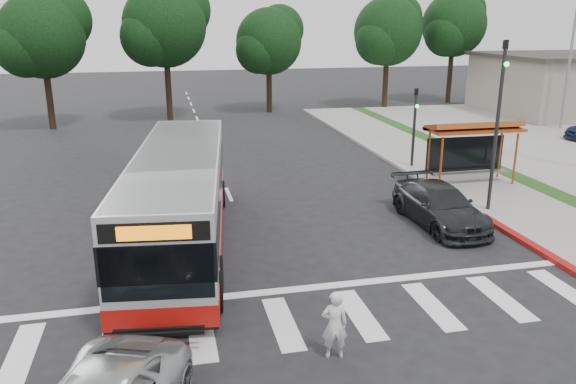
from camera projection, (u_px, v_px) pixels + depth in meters
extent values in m
plane|color=black|center=(251.00, 247.00, 18.50)|extent=(140.00, 140.00, 0.00)
cube|color=gray|center=(441.00, 168.00, 28.26)|extent=(4.00, 40.00, 0.12)
cube|color=#9E9991|center=(405.00, 169.00, 27.83)|extent=(0.30, 40.00, 0.15)
cube|color=maroon|center=(530.00, 244.00, 18.50)|extent=(0.32, 6.00, 0.15)
cube|color=silver|center=(283.00, 323.00, 13.83)|extent=(18.00, 2.60, 0.01)
cylinder|color=#A3461B|center=(441.00, 163.00, 24.12)|extent=(0.10, 0.10, 2.30)
cylinder|color=#A3461B|center=(515.00, 159.00, 24.88)|extent=(0.10, 0.10, 2.30)
cylinder|color=#A3461B|center=(428.00, 157.00, 25.24)|extent=(0.10, 0.10, 2.30)
cylinder|color=#A3461B|center=(500.00, 153.00, 26.00)|extent=(0.10, 0.10, 2.30)
cube|color=#A3461B|center=(474.00, 129.00, 24.68)|extent=(4.20, 1.60, 0.12)
cube|color=#A3461B|center=(474.00, 126.00, 24.68)|extent=(4.20, 1.32, 0.51)
cube|color=black|center=(465.00, 154.00, 25.61)|extent=(3.80, 0.06, 1.60)
cube|color=gray|center=(470.00, 173.00, 25.27)|extent=(3.60, 0.40, 0.08)
cylinder|color=black|center=(497.00, 130.00, 20.96)|extent=(0.14, 0.14, 6.50)
imported|color=black|center=(505.00, 54.00, 20.16)|extent=(0.16, 0.20, 1.00)
sphere|color=#19E533|center=(507.00, 64.00, 20.09)|extent=(0.18, 0.18, 0.18)
cylinder|color=black|center=(414.00, 129.00, 27.86)|extent=(0.14, 0.14, 4.00)
imported|color=black|center=(416.00, 99.00, 27.42)|extent=(0.16, 0.20, 1.00)
sphere|color=#19E533|center=(417.00, 106.00, 27.36)|extent=(0.18, 0.18, 0.18)
cylinder|color=gray|center=(570.00, 61.00, 37.12)|extent=(0.18, 0.18, 9.00)
cylinder|color=black|center=(385.00, 81.00, 47.31)|extent=(0.44, 0.44, 4.40)
sphere|color=black|center=(388.00, 31.00, 46.14)|extent=(5.60, 5.60, 5.60)
sphere|color=black|center=(397.00, 19.00, 46.87)|extent=(4.20, 4.20, 4.20)
sphere|color=black|center=(379.00, 41.00, 45.48)|extent=(3.92, 3.92, 3.92)
cylinder|color=black|center=(450.00, 75.00, 50.61)|extent=(0.44, 0.44, 4.84)
sphere|color=black|center=(454.00, 25.00, 49.32)|extent=(5.60, 5.60, 5.60)
sphere|color=black|center=(462.00, 12.00, 50.02)|extent=(4.20, 4.20, 4.20)
sphere|color=black|center=(447.00, 34.00, 48.69)|extent=(3.92, 3.92, 3.92)
cylinder|color=black|center=(168.00, 87.00, 41.63)|extent=(0.44, 0.44, 4.84)
sphere|color=black|center=(165.00, 25.00, 40.34)|extent=(6.00, 6.00, 6.00)
sphere|color=black|center=(180.00, 10.00, 41.11)|extent=(4.50, 4.50, 4.50)
sphere|color=black|center=(150.00, 37.00, 39.64)|extent=(4.20, 4.20, 4.20)
cylinder|color=black|center=(269.00, 87.00, 45.30)|extent=(0.44, 0.44, 3.96)
sphere|color=black|center=(269.00, 41.00, 44.25)|extent=(5.20, 5.20, 5.20)
sphere|color=black|center=(279.00, 29.00, 44.93)|extent=(3.90, 3.90, 3.90)
sphere|color=black|center=(259.00, 50.00, 43.63)|extent=(3.64, 3.64, 3.64)
cylinder|color=black|center=(49.00, 97.00, 38.14)|extent=(0.44, 0.44, 4.40)
sphere|color=black|center=(42.00, 36.00, 36.97)|extent=(5.60, 5.60, 5.60)
sphere|color=black|center=(60.00, 20.00, 37.70)|extent=(4.20, 4.20, 4.20)
sphere|color=black|center=(25.00, 47.00, 36.32)|extent=(3.92, 3.92, 3.92)
imported|color=silver|center=(335.00, 325.00, 12.22)|extent=(0.63, 0.47, 1.60)
imported|color=#212426|center=(440.00, 205.00, 20.38)|extent=(2.15, 4.99, 1.43)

